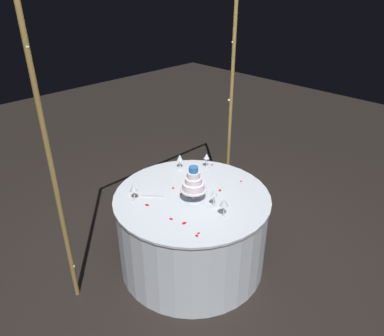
# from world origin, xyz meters

# --- Properties ---
(ground_plane) EXTENTS (12.00, 12.00, 0.00)m
(ground_plane) POSITION_xyz_m (0.00, 0.00, 0.00)
(ground_plane) COLOR black
(decorative_arch) EXTENTS (1.97, 0.06, 2.50)m
(decorative_arch) POSITION_xyz_m (0.00, 0.41, 1.59)
(decorative_arch) COLOR olive
(decorative_arch) RESTS_ON ground
(main_table) EXTENTS (1.33, 1.33, 0.73)m
(main_table) POSITION_xyz_m (0.00, 0.00, 0.37)
(main_table) COLOR silver
(main_table) RESTS_ON ground
(tiered_cake) EXTENTS (0.22, 0.22, 0.31)m
(tiered_cake) POSITION_xyz_m (-0.04, -0.06, 0.89)
(tiered_cake) COLOR silver
(tiered_cake) RESTS_ON main_table
(wine_glass_0) EXTENTS (0.06, 0.06, 0.15)m
(wine_glass_0) POSITION_xyz_m (-0.38, 0.29, 0.84)
(wine_glass_0) COLOR silver
(wine_glass_0) RESTS_ON main_table
(wine_glass_1) EXTENTS (0.06, 0.06, 0.15)m
(wine_glass_1) POSITION_xyz_m (0.26, 0.43, 0.84)
(wine_glass_1) COLOR silver
(wine_glass_1) RESTS_ON main_table
(wine_glass_2) EXTENTS (0.06, 0.06, 0.15)m
(wine_glass_2) POSITION_xyz_m (0.45, 0.26, 0.84)
(wine_glass_2) COLOR silver
(wine_glass_2) RESTS_ON main_table
(wine_glass_3) EXTENTS (0.06, 0.06, 0.16)m
(wine_glass_3) POSITION_xyz_m (0.01, -0.24, 0.85)
(wine_glass_3) COLOR silver
(wine_glass_3) RESTS_ON main_table
(wine_glass_4) EXTENTS (0.07, 0.07, 0.16)m
(wine_glass_4) POSITION_xyz_m (-0.04, -0.38, 0.85)
(wine_glass_4) COLOR silver
(wine_glass_4) RESTS_ON main_table
(cake_knife) EXTENTS (0.21, 0.24, 0.01)m
(cake_knife) POSITION_xyz_m (-0.29, 0.28, 0.74)
(cake_knife) COLOR silver
(cake_knife) RESTS_ON main_table
(rose_petal_0) EXTENTS (0.03, 0.03, 0.00)m
(rose_petal_0) POSITION_xyz_m (-0.03, 0.20, 0.73)
(rose_petal_0) COLOR red
(rose_petal_0) RESTS_ON main_table
(rose_petal_1) EXTENTS (0.04, 0.04, 0.00)m
(rose_petal_1) POSITION_xyz_m (0.23, -0.11, 0.73)
(rose_petal_1) COLOR red
(rose_petal_1) RESTS_ON main_table
(rose_petal_2) EXTENTS (0.03, 0.02, 0.00)m
(rose_petal_2) POSITION_xyz_m (-0.32, -0.39, 0.73)
(rose_petal_2) COLOR red
(rose_petal_2) RESTS_ON main_table
(rose_petal_3) EXTENTS (0.02, 0.03, 0.00)m
(rose_petal_3) POSITION_xyz_m (0.48, -0.14, 0.73)
(rose_petal_3) COLOR red
(rose_petal_3) RESTS_ON main_table
(rose_petal_4) EXTENTS (0.03, 0.03, 0.00)m
(rose_petal_4) POSITION_xyz_m (-0.35, -0.12, 0.73)
(rose_petal_4) COLOR red
(rose_petal_4) RESTS_ON main_table
(rose_petal_5) EXTENTS (0.03, 0.03, 0.00)m
(rose_petal_5) POSITION_xyz_m (-0.35, -0.40, 0.73)
(rose_petal_5) COLOR red
(rose_petal_5) RESTS_ON main_table
(rose_petal_6) EXTENTS (0.03, 0.04, 0.00)m
(rose_petal_6) POSITION_xyz_m (-0.36, 0.16, 0.73)
(rose_petal_6) COLOR red
(rose_petal_6) RESTS_ON main_table
(rose_petal_7) EXTENTS (0.04, 0.04, 0.00)m
(rose_petal_7) POSITION_xyz_m (-0.05, 0.08, 0.73)
(rose_petal_7) COLOR red
(rose_petal_7) RESTS_ON main_table
(rose_petal_8) EXTENTS (0.03, 0.04, 0.00)m
(rose_petal_8) POSITION_xyz_m (0.38, 0.34, 0.73)
(rose_petal_8) COLOR red
(rose_petal_8) RESTS_ON main_table
(rose_petal_9) EXTENTS (0.02, 0.02, 0.00)m
(rose_petal_9) POSITION_xyz_m (0.53, 0.25, 0.73)
(rose_petal_9) COLOR red
(rose_petal_9) RESTS_ON main_table
(rose_petal_10) EXTENTS (0.04, 0.03, 0.00)m
(rose_petal_10) POSITION_xyz_m (-0.31, -0.23, 0.73)
(rose_petal_10) COLOR red
(rose_petal_10) RESTS_ON main_table
(rose_petal_11) EXTENTS (0.03, 0.04, 0.00)m
(rose_petal_11) POSITION_xyz_m (0.09, 0.01, 0.73)
(rose_petal_11) COLOR red
(rose_petal_11) RESTS_ON main_table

